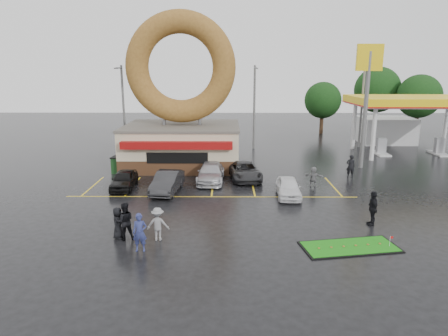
{
  "coord_description": "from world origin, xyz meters",
  "views": [
    {
      "loc": [
        1.09,
        -22.72,
        8.41
      ],
      "look_at": [
        0.87,
        2.73,
        2.2
      ],
      "focal_mm": 32.0,
      "sensor_mm": 36.0,
      "label": 1
    }
  ],
  "objects_px": {
    "streetlight_right": "(362,105)",
    "dumpster": "(124,165)",
    "person_blue": "(140,232)",
    "donut_shop": "(182,116)",
    "car_grey": "(244,171)",
    "putting_green": "(350,247)",
    "car_white": "(288,187)",
    "car_black": "(124,180)",
    "shell_sign": "(368,83)",
    "streetlight_mid": "(254,105)",
    "streetlight_left": "(123,106)",
    "person_cameraman": "(373,208)",
    "car_dgrey": "(167,182)",
    "car_silver": "(211,173)",
    "gas_station": "(401,115)"
  },
  "relations": [
    {
      "from": "streetlight_right",
      "to": "car_white",
      "type": "xyz_separation_m",
      "value": [
        -10.74,
        -18.42,
        -4.12
      ]
    },
    {
      "from": "car_silver",
      "to": "car_grey",
      "type": "bearing_deg",
      "value": 16.66
    },
    {
      "from": "streetlight_right",
      "to": "donut_shop",
      "type": "bearing_deg",
      "value": -154.79
    },
    {
      "from": "donut_shop",
      "to": "car_silver",
      "type": "relative_size",
      "value": 2.77
    },
    {
      "from": "dumpster",
      "to": "putting_green",
      "type": "distance_m",
      "value": 20.88
    },
    {
      "from": "donut_shop",
      "to": "streetlight_mid",
      "type": "distance_m",
      "value": 10.59
    },
    {
      "from": "streetlight_left",
      "to": "car_grey",
      "type": "xyz_separation_m",
      "value": [
        12.45,
        -11.92,
        -4.1
      ]
    },
    {
      "from": "car_silver",
      "to": "streetlight_mid",
      "type": "bearing_deg",
      "value": 74.82
    },
    {
      "from": "donut_shop",
      "to": "dumpster",
      "type": "xyz_separation_m",
      "value": [
        -4.7,
        -2.88,
        -3.81
      ]
    },
    {
      "from": "gas_station",
      "to": "streetlight_right",
      "type": "relative_size",
      "value": 1.52
    },
    {
      "from": "gas_station",
      "to": "car_white",
      "type": "bearing_deg",
      "value": -130.21
    },
    {
      "from": "donut_shop",
      "to": "streetlight_mid",
      "type": "height_order",
      "value": "donut_shop"
    },
    {
      "from": "gas_station",
      "to": "streetlight_mid",
      "type": "distance_m",
      "value": 16.04
    },
    {
      "from": "car_white",
      "to": "car_dgrey",
      "type": "bearing_deg",
      "value": 176.04
    },
    {
      "from": "gas_station",
      "to": "car_silver",
      "type": "distance_m",
      "value": 24.55
    },
    {
      "from": "car_grey",
      "to": "person_blue",
      "type": "relative_size",
      "value": 2.6
    },
    {
      "from": "car_white",
      "to": "car_black",
      "type": "bearing_deg",
      "value": 173.71
    },
    {
      "from": "car_grey",
      "to": "car_white",
      "type": "relative_size",
      "value": 1.26
    },
    {
      "from": "car_white",
      "to": "putting_green",
      "type": "bearing_deg",
      "value": -74.68
    },
    {
      "from": "streetlight_right",
      "to": "dumpster",
      "type": "distance_m",
      "value": 26.81
    },
    {
      "from": "person_cameraman",
      "to": "dumpster",
      "type": "bearing_deg",
      "value": -122.98
    },
    {
      "from": "gas_station",
      "to": "car_grey",
      "type": "xyz_separation_m",
      "value": [
        -17.55,
        -12.94,
        -3.02
      ]
    },
    {
      "from": "shell_sign",
      "to": "putting_green",
      "type": "relative_size",
      "value": 2.14
    },
    {
      "from": "car_dgrey",
      "to": "car_white",
      "type": "height_order",
      "value": "car_dgrey"
    },
    {
      "from": "person_blue",
      "to": "streetlight_right",
      "type": "bearing_deg",
      "value": 52.51
    },
    {
      "from": "shell_sign",
      "to": "streetlight_right",
      "type": "relative_size",
      "value": 1.18
    },
    {
      "from": "person_cameraman",
      "to": "putting_green",
      "type": "xyz_separation_m",
      "value": [
        -2.09,
        -2.99,
        -0.94
      ]
    },
    {
      "from": "streetlight_right",
      "to": "car_silver",
      "type": "relative_size",
      "value": 1.85
    },
    {
      "from": "car_black",
      "to": "car_white",
      "type": "relative_size",
      "value": 1.02
    },
    {
      "from": "car_dgrey",
      "to": "car_white",
      "type": "relative_size",
      "value": 1.15
    },
    {
      "from": "streetlight_mid",
      "to": "putting_green",
      "type": "distance_m",
      "value": 26.17
    },
    {
      "from": "donut_shop",
      "to": "person_cameraman",
      "type": "relative_size",
      "value": 6.87
    },
    {
      "from": "donut_shop",
      "to": "car_black",
      "type": "xyz_separation_m",
      "value": [
        -3.48,
        -7.62,
        -3.79
      ]
    },
    {
      "from": "car_white",
      "to": "putting_green",
      "type": "relative_size",
      "value": 0.78
    },
    {
      "from": "streetlight_left",
      "to": "dumpster",
      "type": "bearing_deg",
      "value": -76.83
    },
    {
      "from": "dumpster",
      "to": "putting_green",
      "type": "bearing_deg",
      "value": -39.13
    },
    {
      "from": "person_blue",
      "to": "car_silver",
      "type": "bearing_deg",
      "value": 74.68
    },
    {
      "from": "car_silver",
      "to": "streetlight_left",
      "type": "bearing_deg",
      "value": 129.81
    },
    {
      "from": "gas_station",
      "to": "shell_sign",
      "type": "bearing_deg",
      "value": -128.07
    },
    {
      "from": "streetlight_mid",
      "to": "person_cameraman",
      "type": "xyz_separation_m",
      "value": [
        5.17,
        -22.57,
        -3.8
      ]
    },
    {
      "from": "person_blue",
      "to": "streetlight_mid",
      "type": "bearing_deg",
      "value": 72.54
    },
    {
      "from": "shell_sign",
      "to": "streetlight_mid",
      "type": "bearing_deg",
      "value": 135.27
    },
    {
      "from": "donut_shop",
      "to": "car_grey",
      "type": "height_order",
      "value": "donut_shop"
    },
    {
      "from": "streetlight_mid",
      "to": "putting_green",
      "type": "relative_size",
      "value": 1.81
    },
    {
      "from": "streetlight_mid",
      "to": "dumpster",
      "type": "xyz_separation_m",
      "value": [
        -11.7,
        -10.83,
        -4.13
      ]
    },
    {
      "from": "streetlight_right",
      "to": "car_grey",
      "type": "relative_size",
      "value": 1.84
    },
    {
      "from": "streetlight_mid",
      "to": "person_blue",
      "type": "xyz_separation_m",
      "value": [
        -7.07,
        -25.99,
        -3.84
      ]
    },
    {
      "from": "donut_shop",
      "to": "streetlight_right",
      "type": "distance_m",
      "value": 21.0
    },
    {
      "from": "shell_sign",
      "to": "car_black",
      "type": "xyz_separation_m",
      "value": [
        -19.48,
        -6.65,
        -6.71
      ]
    },
    {
      "from": "streetlight_left",
      "to": "car_dgrey",
      "type": "distance_m",
      "value": 17.36
    }
  ]
}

